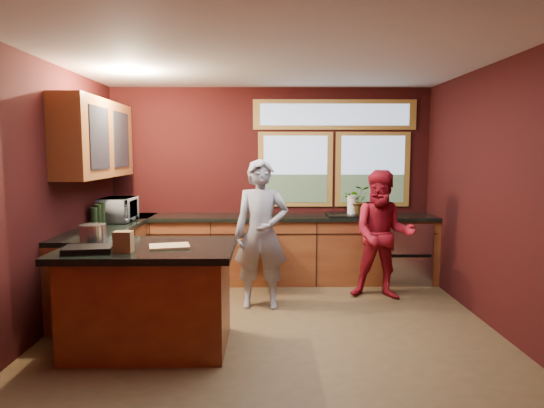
{
  "coord_description": "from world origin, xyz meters",
  "views": [
    {
      "loc": [
        -0.07,
        -4.9,
        1.8
      ],
      "look_at": [
        -0.0,
        0.4,
        1.23
      ],
      "focal_mm": 32.0,
      "sensor_mm": 36.0,
      "label": 1
    }
  ],
  "objects_px": {
    "island": "(150,296)",
    "person_red": "(383,235)",
    "person_grey": "(261,234)",
    "stock_pot": "(93,234)",
    "cutting_board": "(169,246)"
  },
  "relations": [
    {
      "from": "island",
      "to": "person_red",
      "type": "xyz_separation_m",
      "value": [
        2.5,
        1.48,
        0.31
      ]
    },
    {
      "from": "island",
      "to": "person_red",
      "type": "relative_size",
      "value": 0.98
    },
    {
      "from": "person_grey",
      "to": "stock_pot",
      "type": "relative_size",
      "value": 7.14
    },
    {
      "from": "island",
      "to": "person_grey",
      "type": "distance_m",
      "value": 1.58
    },
    {
      "from": "cutting_board",
      "to": "person_red",
      "type": "bearing_deg",
      "value": 33.63
    },
    {
      "from": "person_red",
      "to": "cutting_board",
      "type": "height_order",
      "value": "person_red"
    },
    {
      "from": "person_red",
      "to": "cutting_board",
      "type": "xyz_separation_m",
      "value": [
        -2.3,
        -1.53,
        0.16
      ]
    },
    {
      "from": "cutting_board",
      "to": "stock_pot",
      "type": "bearing_deg",
      "value": 165.07
    },
    {
      "from": "island",
      "to": "person_red",
      "type": "height_order",
      "value": "person_red"
    },
    {
      "from": "person_grey",
      "to": "person_red",
      "type": "relative_size",
      "value": 1.08
    },
    {
      "from": "island",
      "to": "person_grey",
      "type": "relative_size",
      "value": 0.9
    },
    {
      "from": "person_red",
      "to": "stock_pot",
      "type": "distance_m",
      "value": 3.33
    },
    {
      "from": "person_grey",
      "to": "island",
      "type": "bearing_deg",
      "value": -129.58
    },
    {
      "from": "person_grey",
      "to": "person_red",
      "type": "xyz_separation_m",
      "value": [
        1.48,
        0.32,
        -0.07
      ]
    },
    {
      "from": "island",
      "to": "stock_pot",
      "type": "distance_m",
      "value": 0.8
    }
  ]
}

